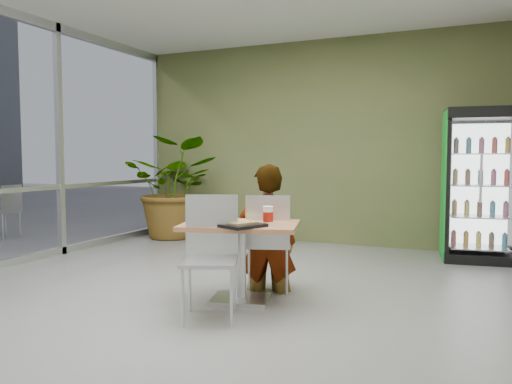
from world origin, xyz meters
TOP-DOWN VIEW (x-y plane):
  - ground at (0.00, 0.00)m, footprint 7.00×7.00m
  - room_envelope at (0.00, 0.00)m, footprint 6.00×7.00m
  - dining_table at (0.32, 0.05)m, footprint 1.21×0.98m
  - chair_far at (0.43, 0.47)m, footprint 0.55×0.55m
  - chair_near at (0.25, -0.41)m, footprint 0.60×0.60m
  - seated_woman at (0.40, 0.52)m, footprint 0.68×0.54m
  - pizza_plate at (0.30, 0.08)m, footprint 0.33×0.26m
  - soda_cup at (0.61, 0.03)m, footprint 0.10×0.10m
  - napkin_stack at (0.07, -0.18)m, footprint 0.22×0.22m
  - cafeteria_tray at (0.36, -0.16)m, footprint 0.59×0.52m
  - beverage_fridge at (2.40, 2.99)m, footprint 1.00×0.81m
  - potted_plant at (-2.30, 3.02)m, footprint 1.81×1.67m

SIDE VIEW (x-z plane):
  - ground at x=0.00m, z-range 0.00..0.00m
  - seated_woman at x=0.40m, z-range -0.30..1.30m
  - dining_table at x=0.32m, z-range 0.16..0.91m
  - chair_far at x=0.43m, z-range 0.08..1.08m
  - chair_near at x=0.25m, z-range 0.09..1.13m
  - napkin_stack at x=0.07m, z-range 0.75..0.77m
  - cafeteria_tray at x=0.36m, z-range 0.75..0.78m
  - pizza_plate at x=0.30m, z-range 0.75..0.78m
  - soda_cup at x=0.61m, z-range 0.75..0.92m
  - potted_plant at x=-2.30m, z-range 0.00..1.70m
  - beverage_fridge at x=2.40m, z-range 0.00..2.00m
  - room_envelope at x=0.00m, z-range 0.00..3.20m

